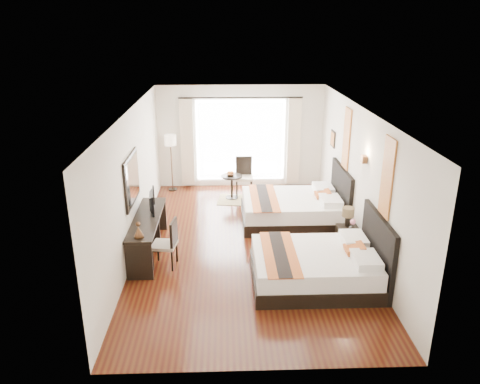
{
  "coord_description": "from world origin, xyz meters",
  "views": [
    {
      "loc": [
        -0.46,
        -8.76,
        4.37
      ],
      "look_at": [
        -0.14,
        0.1,
        1.12
      ],
      "focal_mm": 35.0,
      "sensor_mm": 36.0,
      "label": 1
    }
  ],
  "objects_px": {
    "nightstand": "(348,239)",
    "floor_lamp": "(170,144)",
    "side_table": "(232,187)",
    "desk_chair": "(166,252)",
    "fruit_bowl": "(230,175)",
    "console_desk": "(148,235)",
    "television": "(150,201)",
    "bed_far": "(295,208)",
    "table_lamp": "(348,213)",
    "bed_near": "(319,266)",
    "window_chair": "(244,183)",
    "vase": "(352,227)"
  },
  "relations": [
    {
      "from": "console_desk",
      "to": "side_table",
      "type": "bearing_deg",
      "value": 59.99
    },
    {
      "from": "fruit_bowl",
      "to": "bed_near",
      "type": "bearing_deg",
      "value": -70.53
    },
    {
      "from": "bed_near",
      "to": "bed_far",
      "type": "bearing_deg",
      "value": 90.7
    },
    {
      "from": "console_desk",
      "to": "side_table",
      "type": "xyz_separation_m",
      "value": [
        1.73,
        2.99,
        -0.07
      ]
    },
    {
      "from": "fruit_bowl",
      "to": "window_chair",
      "type": "relative_size",
      "value": 0.23
    },
    {
      "from": "vase",
      "to": "desk_chair",
      "type": "bearing_deg",
      "value": -174.29
    },
    {
      "from": "vase",
      "to": "side_table",
      "type": "height_order",
      "value": "vase"
    },
    {
      "from": "television",
      "to": "side_table",
      "type": "xyz_separation_m",
      "value": [
        1.71,
        2.64,
        -0.65
      ]
    },
    {
      "from": "bed_far",
      "to": "table_lamp",
      "type": "relative_size",
      "value": 5.96
    },
    {
      "from": "bed_far",
      "to": "console_desk",
      "type": "xyz_separation_m",
      "value": [
        -3.15,
        -1.42,
        0.04
      ]
    },
    {
      "from": "table_lamp",
      "to": "vase",
      "type": "xyz_separation_m",
      "value": [
        0.04,
        -0.26,
        -0.19
      ]
    },
    {
      "from": "vase",
      "to": "console_desk",
      "type": "xyz_separation_m",
      "value": [
        -4.03,
        0.22,
        -0.2
      ]
    },
    {
      "from": "console_desk",
      "to": "television",
      "type": "relative_size",
      "value": 3.03
    },
    {
      "from": "side_table",
      "to": "window_chair",
      "type": "relative_size",
      "value": 0.63
    },
    {
      "from": "fruit_bowl",
      "to": "desk_chair",
      "type": "bearing_deg",
      "value": -109.8
    },
    {
      "from": "vase",
      "to": "fruit_bowl",
      "type": "height_order",
      "value": "fruit_bowl"
    },
    {
      "from": "television",
      "to": "floor_lamp",
      "type": "relative_size",
      "value": 0.47
    },
    {
      "from": "bed_near",
      "to": "fruit_bowl",
      "type": "relative_size",
      "value": 9.69
    },
    {
      "from": "floor_lamp",
      "to": "nightstand",
      "type": "bearing_deg",
      "value": -43.96
    },
    {
      "from": "table_lamp",
      "to": "window_chair",
      "type": "height_order",
      "value": "window_chair"
    },
    {
      "from": "television",
      "to": "floor_lamp",
      "type": "distance_m",
      "value": 3.35
    },
    {
      "from": "nightstand",
      "to": "floor_lamp",
      "type": "xyz_separation_m",
      "value": [
        -3.89,
        3.75,
        1.06
      ]
    },
    {
      "from": "desk_chair",
      "to": "fruit_bowl",
      "type": "distance_m",
      "value": 3.79
    },
    {
      "from": "fruit_bowl",
      "to": "window_chair",
      "type": "bearing_deg",
      "value": 42.96
    },
    {
      "from": "nightstand",
      "to": "floor_lamp",
      "type": "height_order",
      "value": "floor_lamp"
    },
    {
      "from": "bed_near",
      "to": "bed_far",
      "type": "distance_m",
      "value": 2.68
    },
    {
      "from": "fruit_bowl",
      "to": "table_lamp",
      "type": "bearing_deg",
      "value": -51.7
    },
    {
      "from": "vase",
      "to": "side_table",
      "type": "distance_m",
      "value": 3.96
    },
    {
      "from": "nightstand",
      "to": "fruit_bowl",
      "type": "relative_size",
      "value": 2.23
    },
    {
      "from": "desk_chair",
      "to": "side_table",
      "type": "relative_size",
      "value": 1.5
    },
    {
      "from": "console_desk",
      "to": "floor_lamp",
      "type": "distance_m",
      "value": 3.79
    },
    {
      "from": "bed_near",
      "to": "television",
      "type": "xyz_separation_m",
      "value": [
        -3.17,
        1.61,
        0.64
      ]
    },
    {
      "from": "nightstand",
      "to": "vase",
      "type": "distance_m",
      "value": 0.36
    },
    {
      "from": "floor_lamp",
      "to": "fruit_bowl",
      "type": "height_order",
      "value": "floor_lamp"
    },
    {
      "from": "console_desk",
      "to": "desk_chair",
      "type": "distance_m",
      "value": 0.72
    },
    {
      "from": "bed_near",
      "to": "window_chair",
      "type": "bearing_deg",
      "value": 103.85
    },
    {
      "from": "nightstand",
      "to": "television",
      "type": "height_order",
      "value": "television"
    },
    {
      "from": "table_lamp",
      "to": "vase",
      "type": "bearing_deg",
      "value": -82.39
    },
    {
      "from": "table_lamp",
      "to": "bed_far",
      "type": "bearing_deg",
      "value": 121.58
    },
    {
      "from": "bed_far",
      "to": "vase",
      "type": "relative_size",
      "value": 15.66
    },
    {
      "from": "bed_near",
      "to": "table_lamp",
      "type": "height_order",
      "value": "bed_near"
    },
    {
      "from": "side_table",
      "to": "bed_far",
      "type": "bearing_deg",
      "value": -47.78
    },
    {
      "from": "console_desk",
      "to": "desk_chair",
      "type": "height_order",
      "value": "desk_chair"
    },
    {
      "from": "nightstand",
      "to": "window_chair",
      "type": "distance_m",
      "value": 3.9
    },
    {
      "from": "bed_far",
      "to": "window_chair",
      "type": "xyz_separation_m",
      "value": [
        -1.1,
        1.89,
        -0.03
      ]
    },
    {
      "from": "nightstand",
      "to": "side_table",
      "type": "relative_size",
      "value": 0.82
    },
    {
      "from": "table_lamp",
      "to": "side_table",
      "type": "relative_size",
      "value": 0.61
    },
    {
      "from": "floor_lamp",
      "to": "bed_near",
      "type": "bearing_deg",
      "value": -58.11
    },
    {
      "from": "console_desk",
      "to": "floor_lamp",
      "type": "xyz_separation_m",
      "value": [
        0.11,
        3.68,
        0.92
      ]
    },
    {
      "from": "bed_far",
      "to": "floor_lamp",
      "type": "bearing_deg",
      "value": 143.4
    }
  ]
}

